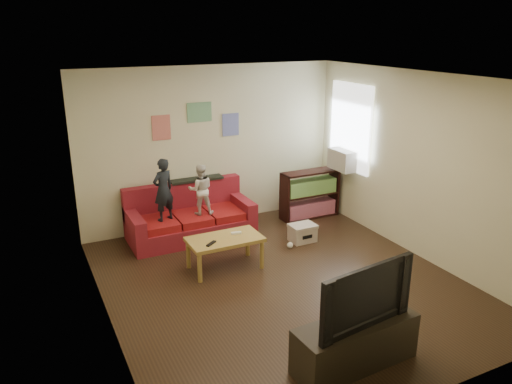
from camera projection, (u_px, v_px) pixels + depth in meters
name	position (u px, v px, depth m)	size (l,w,h in m)	color
room_shell	(284.00, 187.00, 6.28)	(4.52, 5.02, 2.72)	#352416
sofa	(190.00, 219.00, 8.13)	(1.99, 0.92, 0.88)	maroon
child_a	(163.00, 190.00, 7.60)	(0.36, 0.24, 0.98)	black
child_b	(201.00, 190.00, 7.88)	(0.40, 0.31, 0.82)	silver
coffee_table	(225.00, 242.00, 7.00)	(1.04, 0.57, 0.47)	#B49343
remote	(211.00, 244.00, 6.77)	(0.19, 0.05, 0.02)	black
game_controller	(236.00, 233.00, 7.10)	(0.15, 0.04, 0.03)	white
bookshelf	(310.00, 197.00, 8.93)	(1.07, 0.32, 0.86)	black
window	(350.00, 127.00, 8.53)	(0.04, 1.08, 1.48)	white
ac_unit	(343.00, 160.00, 8.65)	(0.28, 0.55, 0.35)	#B7B2A3
artwork_left	(161.00, 128.00, 7.92)	(0.30, 0.01, 0.40)	#D87266
artwork_center	(199.00, 112.00, 8.13)	(0.42, 0.01, 0.32)	#72B27F
artwork_right	(231.00, 125.00, 8.44)	(0.30, 0.01, 0.38)	#727FCC
file_box	(303.00, 233.00, 7.97)	(0.41, 0.31, 0.28)	beige
tv_stand	(355.00, 343.00, 5.01)	(1.31, 0.44, 0.49)	black
television	(359.00, 293.00, 4.83)	(1.15, 0.15, 0.66)	black
tissue	(290.00, 245.00, 7.74)	(0.10, 0.10, 0.10)	white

